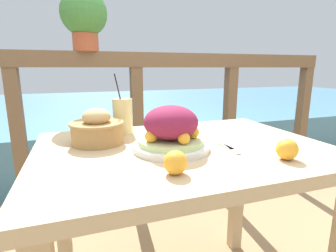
{
  "coord_description": "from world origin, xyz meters",
  "views": [
    {
      "loc": [
        -0.35,
        -0.84,
        1.02
      ],
      "look_at": [
        -0.04,
        0.07,
        0.81
      ],
      "focal_mm": 28.0,
      "sensor_mm": 36.0,
      "label": 1
    }
  ],
  "objects": [
    {
      "name": "bread_basket",
      "position": [
        -0.29,
        0.13,
        0.8
      ],
      "size": [
        0.2,
        0.2,
        0.13
      ],
      "color": "#AD7F47",
      "rests_on": "patio_table"
    },
    {
      "name": "potted_plant",
      "position": [
        -0.29,
        0.78,
        1.31
      ],
      "size": [
        0.26,
        0.26,
        0.33
      ],
      "color": "#A34C2D",
      "rests_on": "railing_fence"
    },
    {
      "name": "orange_near_basket",
      "position": [
        -0.12,
        -0.23,
        0.78
      ],
      "size": [
        0.06,
        0.06,
        0.06
      ],
      "color": "#F9A328",
      "rests_on": "patio_table"
    },
    {
      "name": "railing_fence",
      "position": [
        -0.0,
        0.78,
        0.76
      ],
      "size": [
        2.8,
        0.08,
        1.12
      ],
      "color": "brown",
      "rests_on": "ground_plane"
    },
    {
      "name": "orange_near_glass",
      "position": [
        0.24,
        -0.24,
        0.78
      ],
      "size": [
        0.07,
        0.07,
        0.07
      ],
      "color": "#F9A328",
      "rests_on": "patio_table"
    },
    {
      "name": "patio_table",
      "position": [
        0.0,
        0.0,
        0.63
      ],
      "size": [
        1.03,
        0.74,
        0.75
      ],
      "color": "tan",
      "rests_on": "ground_plane"
    },
    {
      "name": "sea_backdrop",
      "position": [
        0.0,
        3.28,
        0.25
      ],
      "size": [
        12.0,
        4.0,
        0.49
      ],
      "color": "teal",
      "rests_on": "ground_plane"
    },
    {
      "name": "salad_plate",
      "position": [
        -0.06,
        -0.03,
        0.81
      ],
      "size": [
        0.26,
        0.26,
        0.15
      ],
      "color": "silver",
      "rests_on": "patio_table"
    },
    {
      "name": "knife",
      "position": [
        0.13,
        -0.02,
        0.75
      ],
      "size": [
        0.03,
        0.18,
        0.0
      ],
      "color": "silver",
      "rests_on": "patio_table"
    },
    {
      "name": "drink_glass",
      "position": [
        -0.18,
        0.26,
        0.82
      ],
      "size": [
        0.08,
        0.08,
        0.25
      ],
      "color": "#DBCC7F",
      "rests_on": "patio_table"
    },
    {
      "name": "fork",
      "position": [
        0.14,
        -0.07,
        0.75
      ],
      "size": [
        0.04,
        0.18,
        0.0
      ],
      "color": "silver",
      "rests_on": "patio_table"
    }
  ]
}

